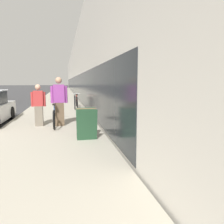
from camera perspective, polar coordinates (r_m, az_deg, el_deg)
sidewalk_slab at (r=27.25m, az=-13.41°, el=4.15°), size 3.46×70.00×0.11m
storefront_facade at (r=35.77m, az=-2.28°, el=10.26°), size 10.01×70.00×6.43m
tandem_bicycle at (r=8.81m, az=-14.61°, el=-0.61°), size 0.52×2.86×0.87m
person_rider at (r=8.37m, az=-13.61°, el=2.69°), size 0.61×0.24×1.81m
person_bystander at (r=8.53m, az=-18.63°, el=1.70°), size 0.52×0.21×1.55m
bike_rack_hoop at (r=13.14m, az=-9.70°, el=2.89°), size 0.05×0.60×0.84m
cruiser_bike_nearest at (r=14.53m, az=-9.20°, el=2.79°), size 0.52×1.68×0.86m
sandwich_board_sign at (r=6.29m, az=-6.66°, el=-3.04°), size 0.56×0.56×0.90m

